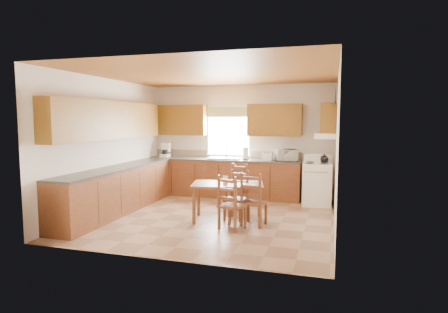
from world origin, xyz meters
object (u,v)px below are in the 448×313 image
(dining_table, at_px, (228,202))
(chair_near_left, at_px, (254,199))
(chair_far_right, at_px, (236,196))
(stove, at_px, (316,184))
(chair_near_right, at_px, (232,202))
(microwave, at_px, (286,155))
(chair_far_left, at_px, (236,187))

(dining_table, height_order, chair_near_left, chair_near_left)
(chair_near_left, distance_m, chair_far_right, 0.49)
(stove, bearing_deg, chair_near_right, -123.73)
(microwave, xyz_separation_m, chair_far_left, (-0.90, -1.12, -0.59))
(stove, height_order, chair_near_right, chair_near_right)
(stove, height_order, chair_far_left, chair_far_left)
(dining_table, height_order, chair_far_right, chair_far_right)
(stove, distance_m, microwave, 0.98)
(microwave, relative_size, chair_far_right, 0.49)
(chair_near_left, xyz_separation_m, chair_far_right, (-0.40, 0.28, -0.02))
(chair_near_left, relative_size, chair_far_right, 1.04)
(chair_near_left, bearing_deg, stove, -107.30)
(microwave, relative_size, chair_near_left, 0.47)
(dining_table, distance_m, chair_far_left, 0.95)
(stove, xyz_separation_m, chair_far_right, (-1.39, -1.67, -0.00))
(chair_far_left, xyz_separation_m, chair_far_right, (0.22, -0.85, -0.01))
(microwave, distance_m, chair_far_left, 1.55)
(chair_far_left, height_order, chair_far_right, chair_far_left)
(dining_table, xyz_separation_m, chair_far_left, (-0.08, 0.94, 0.12))
(chair_far_right, bearing_deg, stove, 61.48)
(microwave, height_order, chair_near_left, microwave)
(stove, bearing_deg, dining_table, -134.86)
(stove, distance_m, dining_table, 2.33)
(chair_far_left, relative_size, chair_far_right, 1.02)
(chair_far_right, bearing_deg, dining_table, -135.16)
(microwave, bearing_deg, stove, -46.90)
(dining_table, bearing_deg, chair_far_left, 82.65)
(microwave, xyz_separation_m, dining_table, (-0.82, -2.06, -0.71))
(chair_near_left, relative_size, chair_far_left, 1.02)
(stove, relative_size, dining_table, 0.70)
(dining_table, bearing_deg, chair_far_right, 21.14)
(microwave, bearing_deg, dining_table, -135.65)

